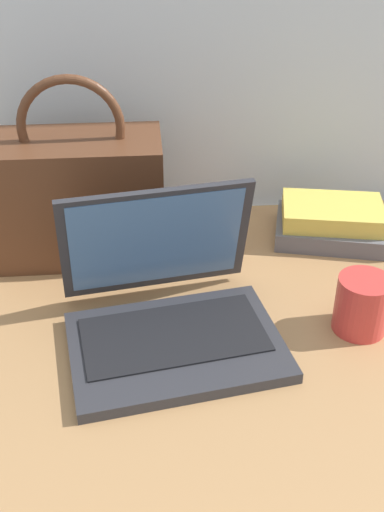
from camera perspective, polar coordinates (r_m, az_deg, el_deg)
name	(u,v)px	position (r m, az deg, el deg)	size (l,w,h in m)	color
desk	(211,326)	(0.99, 1.76, -6.57)	(1.60, 0.76, 0.03)	#A87A4C
laptop	(169,308)	(0.92, -2.18, -4.89)	(0.34, 0.32, 0.21)	#2D2D33
coffee_mug	(364,304)	(0.97, 15.78, -4.31)	(0.12, 0.08, 0.09)	red
handbag	(79,195)	(1.11, -10.55, 5.66)	(0.30, 0.16, 0.33)	#59331E
book_stack	(331,222)	(1.21, 12.88, 3.11)	(0.24, 0.20, 0.07)	#595960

